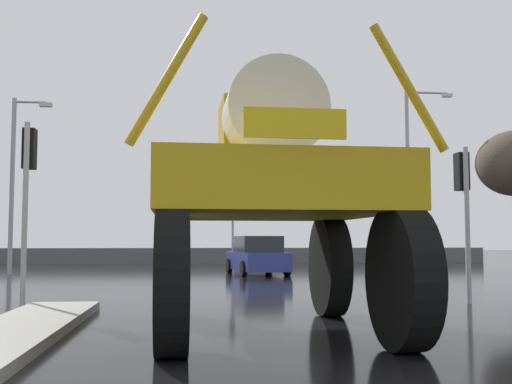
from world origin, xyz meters
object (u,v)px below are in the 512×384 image
object	(u,v)px
oversize_sprayer	(268,198)
streetlight_far_left	(15,175)
sedan_ahead	(257,256)
traffic_signal_near_left	(28,172)
streetlight_far_right	(411,168)
traffic_signal_near_right	(463,190)
traffic_signal_far_left	(233,216)

from	to	relation	value
oversize_sprayer	streetlight_far_left	xyz separation A→B (m)	(-8.24, 16.78, 2.00)
oversize_sprayer	streetlight_far_left	size ratio (longest dim) A/B	0.77
sedan_ahead	traffic_signal_near_left	distance (m)	13.21
streetlight_far_left	streetlight_far_right	size ratio (longest dim) A/B	0.85
oversize_sprayer	traffic_signal_near_right	xyz separation A→B (m)	(4.84, 3.87, 0.48)
sedan_ahead	streetlight_far_right	world-z (taller)	streetlight_far_right
oversize_sprayer	traffic_signal_near_right	size ratio (longest dim) A/B	1.62
sedan_ahead	streetlight_far_right	distance (m)	9.03
traffic_signal_near_left	streetlight_far_right	distance (m)	19.99
sedan_ahead	traffic_signal_far_left	size ratio (longest dim) A/B	1.23
streetlight_far_left	traffic_signal_near_right	bearing A→B (deg)	-44.65
streetlight_far_right	traffic_signal_near_right	bearing A→B (deg)	-106.06
traffic_signal_near_right	traffic_signal_far_left	distance (m)	17.96
traffic_signal_far_left	streetlight_far_right	xyz separation A→B (m)	(8.11, -2.94, 2.16)
traffic_signal_far_left	oversize_sprayer	bearing A→B (deg)	-92.49
traffic_signal_far_left	streetlight_far_right	size ratio (longest dim) A/B	0.41
oversize_sprayer	traffic_signal_near_left	size ratio (longest dim) A/B	1.46
sedan_ahead	streetlight_far_right	bearing A→B (deg)	-76.14
sedan_ahead	traffic_signal_far_left	bearing A→B (deg)	-2.33
oversize_sprayer	sedan_ahead	size ratio (longest dim) A/B	1.28
streetlight_far_right	sedan_ahead	bearing A→B (deg)	-158.22
traffic_signal_near_left	streetlight_far_right	bearing A→B (deg)	47.21
sedan_ahead	streetlight_far_left	xyz separation A→B (m)	(-9.75, 1.33, 3.28)
sedan_ahead	streetlight_far_left	distance (m)	10.37
streetlight_far_left	traffic_signal_far_left	bearing A→B (deg)	26.72
oversize_sprayer	traffic_signal_near_left	xyz separation A→B (m)	(-4.47, 3.86, 0.75)
traffic_signal_near_right	streetlight_far_right	size ratio (longest dim) A/B	0.40
traffic_signal_near_left	streetlight_far_left	distance (m)	13.51
traffic_signal_near_right	streetlight_far_right	xyz separation A→B (m)	(4.20, 14.59, 2.23)
traffic_signal_near_right	oversize_sprayer	bearing A→B (deg)	-141.35
streetlight_far_right	streetlight_far_left	bearing A→B (deg)	-174.45
oversize_sprayer	traffic_signal_near_right	distance (m)	6.21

